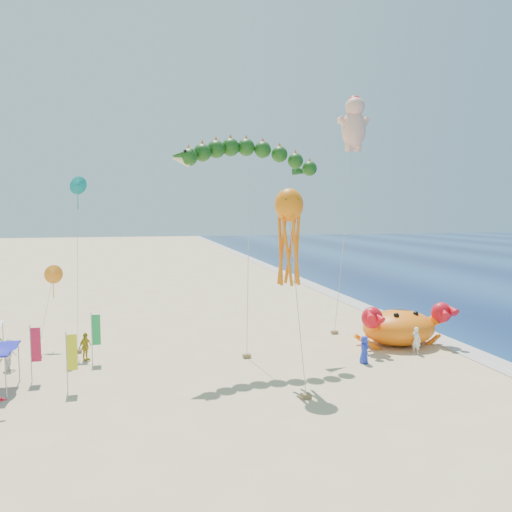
{
  "coord_description": "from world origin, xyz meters",
  "views": [
    {
      "loc": [
        -9.41,
        -29.44,
        9.41
      ],
      "look_at": [
        -2.0,
        2.0,
        6.5
      ],
      "focal_mm": 35.0,
      "sensor_mm": 36.0,
      "label": 1
    }
  ],
  "objects": [
    {
      "name": "small_kites",
      "position": [
        -16.66,
        4.16,
        6.57
      ],
      "size": [
        8.1,
        10.82,
        11.89
      ],
      "color": "#DB499F",
      "rests_on": "ground"
    },
    {
      "name": "feather_flags",
      "position": [
        -14.71,
        -0.27,
        2.01
      ],
      "size": [
        7.13,
        4.93,
        3.2
      ],
      "color": "gray",
      "rests_on": "ground"
    },
    {
      "name": "foam_strip",
      "position": [
        12.0,
        0.0,
        0.01
      ],
      "size": [
        320.0,
        320.0,
        0.0
      ],
      "primitive_type": "plane",
      "color": "silver",
      "rests_on": "ground"
    },
    {
      "name": "beachgoers",
      "position": [
        -12.35,
        0.87,
        0.87
      ],
      "size": [
        28.45,
        13.78,
        1.85
      ],
      "color": "red",
      "rests_on": "ground"
    },
    {
      "name": "octopus_kite",
      "position": [
        -1.34,
        -3.13,
        8.39
      ],
      "size": [
        1.59,
        4.09,
        10.67
      ],
      "color": "orange",
      "rests_on": "ground"
    },
    {
      "name": "crab_inflatable",
      "position": [
        8.32,
        1.78,
        1.35
      ],
      "size": [
        6.97,
        4.63,
        3.05
      ],
      "color": "orange",
      "rests_on": "ground"
    },
    {
      "name": "cherub_kite",
      "position": [
        8.32,
        10.04,
        16.79
      ],
      "size": [
        4.52,
        5.35,
        18.99
      ],
      "color": "#F9B198",
      "rests_on": "ground"
    },
    {
      "name": "ground",
      "position": [
        0.0,
        0.0,
        0.0
      ],
      "size": [
        320.0,
        320.0,
        0.0
      ],
      "primitive_type": "plane",
      "color": "#D1B784",
      "rests_on": "ground"
    },
    {
      "name": "dragon_kite",
      "position": [
        -2.59,
        1.92,
        12.63
      ],
      "size": [
        9.91,
        3.79,
        13.72
      ],
      "color": "#133E11",
      "rests_on": "ground"
    }
  ]
}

